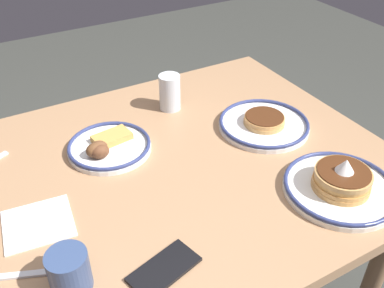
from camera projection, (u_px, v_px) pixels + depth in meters
name	position (u px, v px, depth m)	size (l,w,h in m)	color
dining_table	(180.00, 187.00, 1.19)	(1.11, 0.92, 0.72)	#A47B56
plate_near_main	(108.00, 146.00, 1.18)	(0.23, 0.23, 0.05)	white
plate_center_pancakes	(264.00, 123.00, 1.27)	(0.27, 0.27, 0.04)	white
plate_far_companion	(341.00, 185.00, 1.04)	(0.27, 0.27, 0.10)	white
coffee_mug	(69.00, 270.00, 0.81)	(0.08, 0.11, 0.09)	#334772
drinking_glass	(170.00, 94.00, 1.34)	(0.07, 0.07, 0.11)	silver
cell_phone	(164.00, 269.00, 0.86)	(0.14, 0.07, 0.01)	black
paper_napkin	(38.00, 223.00, 0.96)	(0.15, 0.14, 0.00)	white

